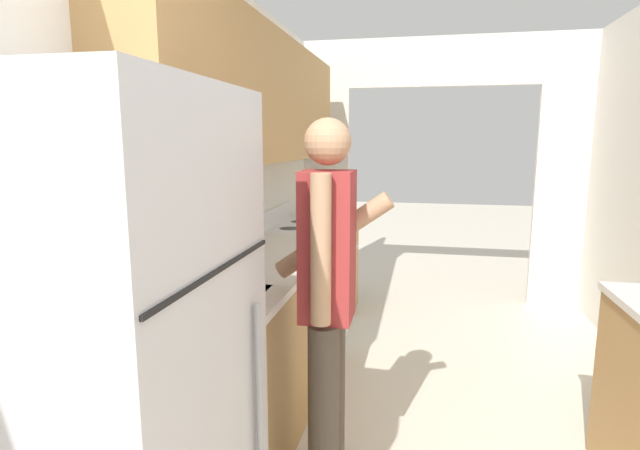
% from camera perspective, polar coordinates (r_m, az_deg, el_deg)
% --- Properties ---
extents(wall_left, '(0.38, 6.64, 2.50)m').
position_cam_1_polar(wall_left, '(2.82, -12.14, 8.30)').
color(wall_left, white).
rests_on(wall_left, ground_plane).
extents(wall_far_with_doorway, '(3.04, 0.06, 2.50)m').
position_cam_1_polar(wall_far_with_doorway, '(4.93, 13.48, 8.18)').
color(wall_far_with_doorway, white).
rests_on(wall_far_with_doorway, ground_plane).
extents(counter_left, '(0.62, 3.07, 0.88)m').
position_cam_1_polar(counter_left, '(3.18, -5.35, -10.87)').
color(counter_left, '#B2844C').
rests_on(counter_left, ground_plane).
extents(refrigerator, '(0.71, 0.76, 1.70)m').
position_cam_1_polar(refrigerator, '(1.60, -22.84, -17.12)').
color(refrigerator, '#B7B7BC').
rests_on(refrigerator, ground_plane).
extents(range_oven, '(0.66, 0.76, 1.02)m').
position_cam_1_polar(range_oven, '(4.09, -1.12, -6.06)').
color(range_oven, white).
rests_on(range_oven, ground_plane).
extents(person, '(0.53, 0.37, 1.64)m').
position_cam_1_polar(person, '(2.10, 0.85, -9.03)').
color(person, '#4C4238').
rests_on(person, ground_plane).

